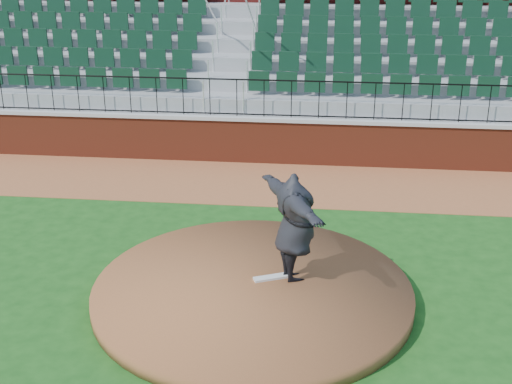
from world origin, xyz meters
TOP-DOWN VIEW (x-y plane):
  - ground at (0.00, 0.00)m, footprint 90.00×90.00m
  - warning_track at (0.00, 5.40)m, footprint 34.00×3.20m
  - field_wall at (0.00, 7.00)m, footprint 34.00×0.35m
  - wall_cap at (0.00, 7.00)m, footprint 34.00×0.45m
  - wall_railing at (0.00, 7.00)m, footprint 34.00×0.05m
  - seating_stands at (0.00, 9.72)m, footprint 34.00×5.10m
  - concourse_wall at (0.00, 12.52)m, footprint 34.00×0.50m
  - pitchers_mound at (0.13, -0.35)m, footprint 5.67×5.67m
  - pitching_rubber at (0.44, -0.06)m, footprint 0.66×0.40m
  - pitcher at (0.85, -0.00)m, footprint 1.71×2.55m

SIDE VIEW (x-z plane):
  - ground at x=0.00m, z-range 0.00..0.00m
  - warning_track at x=0.00m, z-range 0.00..0.01m
  - pitchers_mound at x=0.13m, z-range 0.00..0.25m
  - pitching_rubber at x=0.44m, z-range 0.25..0.29m
  - field_wall at x=0.00m, z-range 0.00..1.20m
  - wall_cap at x=0.00m, z-range 1.20..1.30m
  - pitcher at x=0.85m, z-range 0.25..2.29m
  - wall_railing at x=0.00m, z-range 1.30..2.30m
  - seating_stands at x=0.00m, z-range 0.00..4.60m
  - concourse_wall at x=0.00m, z-range 0.00..5.50m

